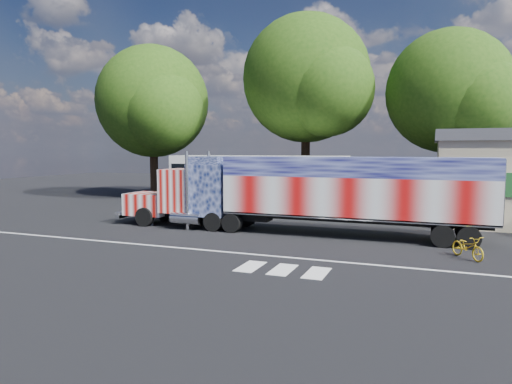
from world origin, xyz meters
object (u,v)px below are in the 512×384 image
(semi_truck, at_px, (304,191))
(tree_nw_a, at_px, (154,102))
(bicycle, at_px, (468,247))
(coach_bus, at_px, (257,181))
(tree_n_mid, at_px, (308,79))
(tree_ne_a, at_px, (451,92))
(woman, at_px, (150,210))

(semi_truck, xyz_separation_m, tree_nw_a, (-16.81, 12.40, 6.18))
(bicycle, bearing_deg, coach_bus, 102.95)
(semi_truck, relative_size, tree_n_mid, 1.29)
(coach_bus, height_order, bicycle, coach_bus)
(tree_nw_a, distance_m, tree_ne_a, 23.75)
(semi_truck, height_order, bicycle, semi_truck)
(coach_bus, xyz_separation_m, tree_ne_a, (12.76, 5.16, 6.31))
(bicycle, bearing_deg, tree_n_mid, 87.03)
(woman, distance_m, tree_nw_a, 17.19)
(coach_bus, height_order, woman, coach_bus)
(coach_bus, height_order, tree_ne_a, tree_ne_a)
(woman, height_order, tree_nw_a, tree_nw_a)
(coach_bus, distance_m, tree_ne_a, 15.14)
(coach_bus, bearing_deg, bicycle, -41.69)
(bicycle, xyz_separation_m, tree_nw_a, (-24.00, 15.29, 7.82))
(semi_truck, bearing_deg, woman, -175.42)
(tree_nw_a, distance_m, tree_n_mid, 13.44)
(semi_truck, height_order, tree_nw_a, tree_nw_a)
(tree_n_mid, bearing_deg, coach_bus, -113.60)
(coach_bus, bearing_deg, tree_ne_a, 22.01)
(woman, bearing_deg, coach_bus, 74.24)
(tree_n_mid, distance_m, tree_ne_a, 10.55)
(woman, bearing_deg, tree_n_mid, 71.28)
(coach_bus, relative_size, tree_ne_a, 1.01)
(tree_nw_a, xyz_separation_m, tree_n_mid, (13.26, 1.64, 1.45))
(coach_bus, xyz_separation_m, bicycle, (13.05, -11.63, -1.48))
(semi_truck, bearing_deg, bicycle, -21.90)
(semi_truck, relative_size, tree_ne_a, 1.51)
(coach_bus, distance_m, bicycle, 17.54)
(coach_bus, distance_m, woman, 9.84)
(bicycle, bearing_deg, woman, 136.64)
(bicycle, height_order, tree_ne_a, tree_ne_a)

